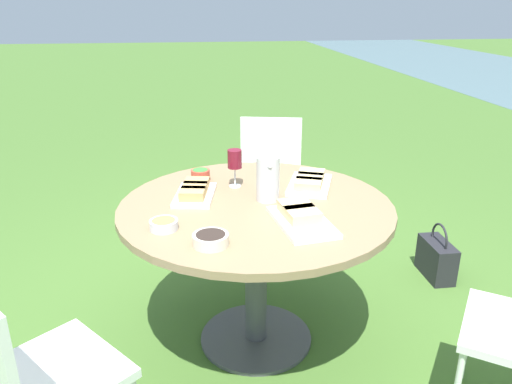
% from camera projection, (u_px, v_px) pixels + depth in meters
% --- Properties ---
extents(ground_plane, '(40.00, 40.00, 0.00)m').
position_uv_depth(ground_plane, '(256.00, 338.00, 2.63)').
color(ground_plane, '#446B2B').
extents(dining_table, '(1.30, 1.30, 0.77)m').
position_uv_depth(dining_table, '(256.00, 227.00, 2.40)').
color(dining_table, '#4C4C51').
rests_on(dining_table, ground_plane).
extents(chair_near_right, '(0.51, 0.52, 0.89)m').
position_uv_depth(chair_near_right, '(270.00, 171.00, 3.57)').
color(chair_near_right, silver).
rests_on(chair_near_right, ground_plane).
extents(chair_far_back, '(0.61, 0.60, 0.89)m').
position_uv_depth(chair_far_back, '(28.00, 369.00, 1.66)').
color(chair_far_back, silver).
rests_on(chair_far_back, ground_plane).
extents(water_pitcher, '(0.12, 0.11, 0.22)m').
position_uv_depth(water_pitcher, '(268.00, 179.00, 2.36)').
color(water_pitcher, silver).
rests_on(water_pitcher, dining_table).
extents(wine_glass, '(0.07, 0.07, 0.20)m').
position_uv_depth(wine_glass, '(235.00, 160.00, 2.52)').
color(wine_glass, silver).
rests_on(wine_glass, dining_table).
extents(platter_bread_main, '(0.40, 0.26, 0.07)m').
position_uv_depth(platter_bread_main, '(300.00, 216.00, 2.15)').
color(platter_bread_main, white).
rests_on(platter_bread_main, dining_table).
extents(platter_charcuterie, '(0.38, 0.31, 0.06)m').
position_uv_depth(platter_charcuterie, '(310.00, 182.00, 2.56)').
color(platter_charcuterie, white).
rests_on(platter_charcuterie, dining_table).
extents(platter_sandwich_side, '(0.33, 0.23, 0.06)m').
position_uv_depth(platter_sandwich_side, '(195.00, 191.00, 2.43)').
color(platter_sandwich_side, white).
rests_on(platter_sandwich_side, dining_table).
extents(bowl_fries, '(0.12, 0.12, 0.04)m').
position_uv_depth(bowl_fries, '(164.00, 224.00, 2.09)').
color(bowl_fries, silver).
rests_on(bowl_fries, dining_table).
extents(bowl_salad, '(0.10, 0.10, 0.06)m').
position_uv_depth(bowl_salad, '(200.00, 174.00, 2.65)').
color(bowl_salad, '#B74733').
rests_on(bowl_salad, dining_table).
extents(bowl_olives, '(0.14, 0.14, 0.05)m').
position_uv_depth(bowl_olives, '(211.00, 239.00, 1.95)').
color(bowl_olives, beige).
rests_on(bowl_olives, dining_table).
extents(cup_water_near, '(0.07, 0.07, 0.09)m').
position_uv_depth(cup_water_near, '(264.00, 168.00, 2.70)').
color(cup_water_near, silver).
rests_on(cup_water_near, dining_table).
extents(handbag, '(0.30, 0.14, 0.37)m').
position_uv_depth(handbag, '(436.00, 258.00, 3.19)').
color(handbag, '#232328').
rests_on(handbag, ground_plane).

